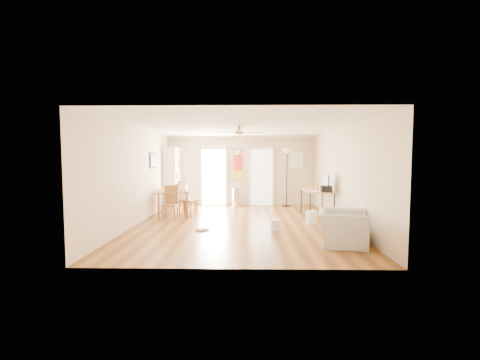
{
  "coord_description": "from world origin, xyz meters",
  "views": [
    {
      "loc": [
        0.18,
        -8.52,
        1.79
      ],
      "look_at": [
        0.0,
        0.6,
        1.15
      ],
      "focal_mm": 23.93,
      "sensor_mm": 36.0,
      "label": 1
    }
  ],
  "objects_px": {
    "computer_desk": "(317,203)",
    "armchair": "(342,228)",
    "bookshelf": "(172,177)",
    "dining_chair_right_a": "(191,200)",
    "wastebasket_a": "(275,225)",
    "dining_chair_near": "(170,203)",
    "trash_can": "(236,197)",
    "dining_table": "(172,202)",
    "printer": "(326,189)",
    "dining_chair_right_b": "(188,199)",
    "wastebasket_b": "(312,218)",
    "dining_chair_far": "(183,197)",
    "torchiere_lamp": "(287,178)"
  },
  "relations": [
    {
      "from": "bookshelf",
      "to": "torchiere_lamp",
      "type": "bearing_deg",
      "value": -7.16
    },
    {
      "from": "printer",
      "to": "armchair",
      "type": "distance_m",
      "value": 2.65
    },
    {
      "from": "bookshelf",
      "to": "wastebasket_a",
      "type": "relative_size",
      "value": 8.14
    },
    {
      "from": "dining_chair_right_b",
      "to": "computer_desk",
      "type": "height_order",
      "value": "dining_chair_right_b"
    },
    {
      "from": "dining_table",
      "to": "dining_chair_near",
      "type": "height_order",
      "value": "dining_chair_near"
    },
    {
      "from": "armchair",
      "to": "wastebasket_b",
      "type": "bearing_deg",
      "value": 19.27
    },
    {
      "from": "dining_chair_right_b",
      "to": "trash_can",
      "type": "distance_m",
      "value": 2.48
    },
    {
      "from": "computer_desk",
      "to": "dining_chair_right_b",
      "type": "bearing_deg",
      "value": -179.6
    },
    {
      "from": "trash_can",
      "to": "computer_desk",
      "type": "bearing_deg",
      "value": -38.59
    },
    {
      "from": "dining_chair_near",
      "to": "torchiere_lamp",
      "type": "xyz_separation_m",
      "value": [
        3.67,
        2.7,
        0.57
      ]
    },
    {
      "from": "armchair",
      "to": "dining_chair_far",
      "type": "bearing_deg",
      "value": 57.6
    },
    {
      "from": "armchair",
      "to": "bookshelf",
      "type": "bearing_deg",
      "value": 56.53
    },
    {
      "from": "wastebasket_a",
      "to": "trash_can",
      "type": "bearing_deg",
      "value": 105.72
    },
    {
      "from": "computer_desk",
      "to": "wastebasket_b",
      "type": "xyz_separation_m",
      "value": [
        -0.37,
        -1.07,
        -0.24
      ]
    },
    {
      "from": "torchiere_lamp",
      "to": "wastebasket_b",
      "type": "bearing_deg",
      "value": -84.79
    },
    {
      "from": "bookshelf",
      "to": "dining_chair_right_a",
      "type": "xyz_separation_m",
      "value": [
        0.91,
        -1.48,
        -0.63
      ]
    },
    {
      "from": "dining_chair_right_b",
      "to": "armchair",
      "type": "relative_size",
      "value": 1.01
    },
    {
      "from": "dining_table",
      "to": "dining_chair_near",
      "type": "relative_size",
      "value": 1.6
    },
    {
      "from": "dining_chair_right_a",
      "to": "wastebasket_b",
      "type": "relative_size",
      "value": 2.69
    },
    {
      "from": "dining_chair_near",
      "to": "trash_can",
      "type": "relative_size",
      "value": 1.48
    },
    {
      "from": "dining_chair_right_a",
      "to": "trash_can",
      "type": "xyz_separation_m",
      "value": [
        1.41,
        1.58,
        -0.12
      ]
    },
    {
      "from": "wastebasket_b",
      "to": "dining_chair_right_b",
      "type": "bearing_deg",
      "value": 163.6
    },
    {
      "from": "dining_chair_right_a",
      "to": "wastebasket_b",
      "type": "height_order",
      "value": "dining_chair_right_a"
    },
    {
      "from": "trash_can",
      "to": "armchair",
      "type": "relative_size",
      "value": 0.61
    },
    {
      "from": "dining_chair_right_a",
      "to": "torchiere_lamp",
      "type": "distance_m",
      "value": 3.71
    },
    {
      "from": "computer_desk",
      "to": "printer",
      "type": "height_order",
      "value": "printer"
    },
    {
      "from": "dining_chair_right_a",
      "to": "torchiere_lamp",
      "type": "relative_size",
      "value": 0.43
    },
    {
      "from": "trash_can",
      "to": "printer",
      "type": "distance_m",
      "value": 3.74
    },
    {
      "from": "dining_chair_near",
      "to": "computer_desk",
      "type": "bearing_deg",
      "value": 9.02
    },
    {
      "from": "dining_table",
      "to": "torchiere_lamp",
      "type": "xyz_separation_m",
      "value": [
        3.82,
        1.8,
        0.66
      ]
    },
    {
      "from": "dining_chair_near",
      "to": "wastebasket_b",
      "type": "distance_m",
      "value": 3.99
    },
    {
      "from": "trash_can",
      "to": "printer",
      "type": "bearing_deg",
      "value": -44.49
    },
    {
      "from": "dining_chair_right_a",
      "to": "dining_chair_near",
      "type": "bearing_deg",
      "value": 160.74
    },
    {
      "from": "dining_table",
      "to": "trash_can",
      "type": "distance_m",
      "value": 2.62
    },
    {
      "from": "dining_chair_right_a",
      "to": "bookshelf",
      "type": "bearing_deg",
      "value": 33.32
    },
    {
      "from": "bookshelf",
      "to": "dining_chair_far",
      "type": "bearing_deg",
      "value": -63.95
    },
    {
      "from": "armchair",
      "to": "dining_table",
      "type": "bearing_deg",
      "value": 65.28
    },
    {
      "from": "dining_chair_far",
      "to": "computer_desk",
      "type": "height_order",
      "value": "dining_chair_far"
    },
    {
      "from": "dining_chair_right_a",
      "to": "dining_chair_near",
      "type": "relative_size",
      "value": 0.93
    },
    {
      "from": "dining_table",
      "to": "wastebasket_a",
      "type": "height_order",
      "value": "dining_table"
    },
    {
      "from": "wastebasket_b",
      "to": "armchair",
      "type": "height_order",
      "value": "armchair"
    },
    {
      "from": "dining_table",
      "to": "trash_can",
      "type": "height_order",
      "value": "dining_table"
    },
    {
      "from": "bookshelf",
      "to": "printer",
      "type": "relative_size",
      "value": 6.27
    },
    {
      "from": "wastebasket_a",
      "to": "wastebasket_b",
      "type": "distance_m",
      "value": 1.32
    },
    {
      "from": "trash_can",
      "to": "dining_table",
      "type": "bearing_deg",
      "value": -138.49
    },
    {
      "from": "dining_chair_right_a",
      "to": "wastebasket_a",
      "type": "height_order",
      "value": "dining_chair_right_a"
    },
    {
      "from": "wastebasket_b",
      "to": "dining_table",
      "type": "bearing_deg",
      "value": 161.92
    },
    {
      "from": "computer_desk",
      "to": "dining_chair_near",
      "type": "bearing_deg",
      "value": -171.59
    },
    {
      "from": "computer_desk",
      "to": "armchair",
      "type": "xyz_separation_m",
      "value": [
        -0.17,
        -3.17,
        -0.06
      ]
    },
    {
      "from": "dining_chair_near",
      "to": "dining_chair_right_b",
      "type": "bearing_deg",
      "value": 57.25
    }
  ]
}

